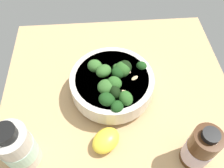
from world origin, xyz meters
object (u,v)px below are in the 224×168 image
object	(u,v)px
lemon_wedge	(106,140)
bottle_short	(17,147)
bowl_of_broccoli	(112,83)
bottle_tall	(200,149)

from	to	relation	value
lemon_wedge	bottle_short	world-z (taller)	bottle_short
bowl_of_broccoli	bottle_short	xyz separation A→B (cm)	(21.71, 16.68, 1.63)
lemon_wedge	bottle_tall	distance (cm)	21.00
bowl_of_broccoli	lemon_wedge	xyz separation A→B (cm)	(2.70, 14.72, -2.80)
bowl_of_broccoli	lemon_wedge	size ratio (longest dim) A/B	3.01
lemon_wedge	bottle_tall	world-z (taller)	bottle_tall
bowl_of_broccoli	bottle_tall	bearing A→B (deg)	131.12
bowl_of_broccoli	bottle_tall	size ratio (longest dim) A/B	1.63
bottle_tall	bottle_short	bearing A→B (deg)	-4.60
lemon_wedge	bowl_of_broccoli	bearing A→B (deg)	-100.39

